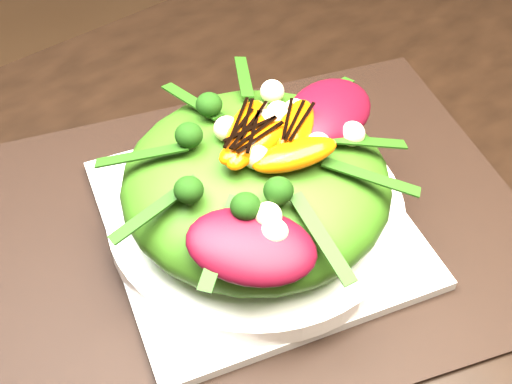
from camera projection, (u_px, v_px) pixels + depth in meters
dining_table at (385, 248)px, 0.63m from camera, size 1.60×0.90×0.75m
placemat at (256, 226)px, 0.62m from camera, size 0.58×0.51×0.00m
plate_base at (256, 222)px, 0.61m from camera, size 0.32×0.32×0.01m
salad_bowl at (256, 211)px, 0.60m from camera, size 0.32×0.32×0.02m
lettuce_mound at (256, 182)px, 0.58m from camera, size 0.26×0.26×0.08m
radicchio_leaf at (330, 110)px, 0.58m from camera, size 0.11×0.09×0.02m
orange_segment at (251, 137)px, 0.54m from camera, size 0.07×0.04×0.02m
broccoli_floret at (161, 168)px, 0.53m from camera, size 0.04×0.04×0.03m
macadamia_nut at (336, 160)px, 0.53m from camera, size 0.03×0.03×0.02m
balsamic_drizzle at (251, 128)px, 0.54m from camera, size 0.04×0.01×0.00m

